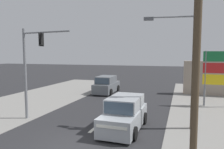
% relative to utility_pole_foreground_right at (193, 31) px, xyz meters
% --- Properties ---
extents(ground_plane, '(140.00, 140.00, 0.00)m').
position_rel_utility_pole_foreground_right_xyz_m(ground_plane, '(-5.13, 0.78, -5.15)').
color(ground_plane, '#28282B').
extents(lane_dash_mid, '(0.20, 2.40, 0.01)m').
position_rel_utility_pole_foreground_right_xyz_m(lane_dash_mid, '(-5.13, 3.78, -5.15)').
color(lane_dash_mid, silver).
rests_on(lane_dash_mid, ground).
extents(lane_dash_far, '(0.20, 2.40, 0.01)m').
position_rel_utility_pole_foreground_right_xyz_m(lane_dash_far, '(-5.13, 8.78, -5.15)').
color(lane_dash_far, silver).
rests_on(lane_dash_far, ground).
extents(utility_pole_foreground_right, '(3.78, 0.38, 9.58)m').
position_rel_utility_pole_foreground_right_xyz_m(utility_pole_foreground_right, '(0.00, 0.00, 0.00)').
color(utility_pole_foreground_right, '#4C3D2B').
rests_on(utility_pole_foreground_right, ground).
extents(utility_pole_midground_right, '(3.77, 0.66, 8.95)m').
position_rel_utility_pole_foreground_right_xyz_m(utility_pole_midground_right, '(0.19, 5.01, -0.32)').
color(utility_pole_midground_right, '#4C3D2B').
rests_on(utility_pole_midground_right, ground).
extents(traffic_signal_mast, '(3.68, 0.52, 6.00)m').
position_rel_utility_pole_foreground_right_xyz_m(traffic_signal_mast, '(-9.70, 3.72, -1.32)').
color(traffic_signal_mast, slate).
rests_on(traffic_signal_mast, ground).
extents(shopping_plaza_sign, '(2.10, 0.16, 4.60)m').
position_rel_utility_pole_foreground_right_xyz_m(shopping_plaza_sign, '(2.38, 11.33, -2.17)').
color(shopping_plaza_sign, slate).
rests_on(shopping_plaza_sign, ground).
extents(suv_oncoming_near, '(2.08, 4.55, 1.90)m').
position_rel_utility_pole_foreground_right_xyz_m(suv_oncoming_near, '(-8.29, 14.58, -4.27)').
color(suv_oncoming_near, slate).
rests_on(suv_oncoming_near, ground).
extents(suv_oncoming_mid, '(2.13, 4.57, 1.90)m').
position_rel_utility_pole_foreground_right_xyz_m(suv_oncoming_mid, '(-3.42, 3.77, -4.27)').
color(suv_oncoming_mid, '#A3A8AD').
rests_on(suv_oncoming_mid, ground).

